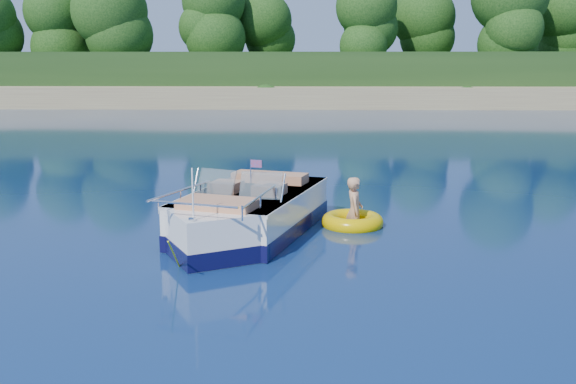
% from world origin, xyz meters
% --- Properties ---
extents(ground, '(160.00, 160.00, 0.00)m').
position_xyz_m(ground, '(0.00, 0.00, 0.00)').
color(ground, '#091A40').
rests_on(ground, ground).
extents(shoreline, '(170.00, 59.00, 6.00)m').
position_xyz_m(shoreline, '(0.00, 63.77, 0.98)').
color(shoreline, '#8B7551').
rests_on(shoreline, ground).
extents(treeline, '(150.00, 7.12, 8.19)m').
position_xyz_m(treeline, '(0.04, 41.01, 5.55)').
color(treeline, '#301F10').
rests_on(treeline, ground).
extents(motorboat, '(2.99, 5.41, 1.85)m').
position_xyz_m(motorboat, '(1.24, 1.06, 0.36)').
color(motorboat, white).
rests_on(motorboat, ground).
extents(tow_tube, '(1.59, 1.59, 0.33)m').
position_xyz_m(tow_tube, '(3.32, 1.90, 0.09)').
color(tow_tube, '#E1B500').
rests_on(tow_tube, ground).
extents(boy, '(0.36, 0.77, 1.50)m').
position_xyz_m(boy, '(3.35, 1.90, 0.00)').
color(boy, tan).
rests_on(boy, ground).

